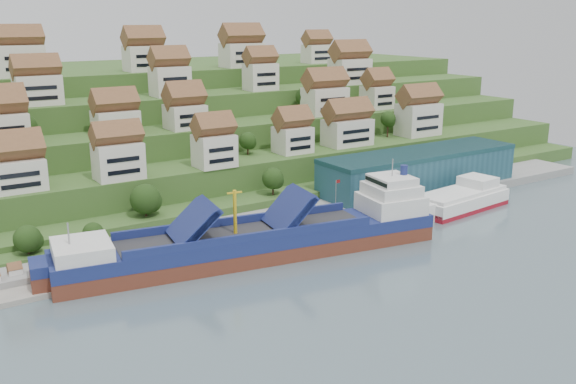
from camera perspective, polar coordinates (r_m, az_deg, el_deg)
ground at (r=137.03m, az=0.73°, el=-4.94°), size 300.00×300.00×0.00m
quay at (r=159.28m, az=3.72°, el=-1.65°), size 180.00×14.00×2.20m
hillside at (r=225.25m, az=-14.13°, el=5.42°), size 260.00×128.00×31.00m
hillside_village at (r=183.47m, az=-9.99°, el=7.81°), size 161.65×62.52×28.85m
hillside_trees at (r=167.64m, az=-10.52°, el=4.59°), size 135.19×62.16×32.00m
warehouse at (r=179.51m, az=11.59°, el=2.02°), size 60.00×15.00×10.00m
flagpole at (r=152.76m, az=4.31°, el=-0.14°), size 1.28×0.16×8.00m
cargo_ship at (r=131.21m, az=-2.09°, el=-4.34°), size 79.97×24.18×17.54m
second_ship at (r=169.51m, az=15.21°, el=-0.65°), size 28.80×13.37×8.07m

